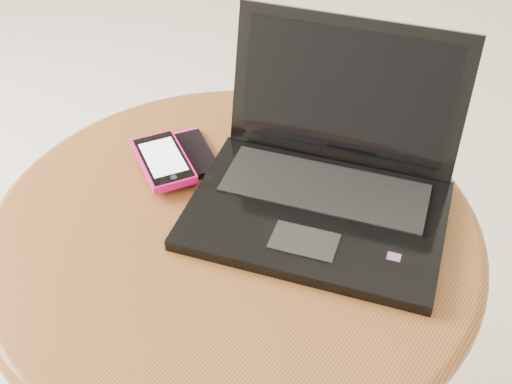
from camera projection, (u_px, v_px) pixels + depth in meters
The scene contains 4 objects.
table at pixel (235, 279), 0.95m from camera, with size 0.67×0.67×0.53m.
laptop at pixel (325, 178), 0.88m from camera, with size 0.40×0.37×0.21m.
phone_black at pixel (190, 154), 0.97m from camera, with size 0.13×0.11×0.01m.
phone_pink at pixel (163, 161), 0.94m from camera, with size 0.14×0.12×0.01m.
Camera 1 is at (0.30, -0.53, 1.14)m, focal length 45.99 mm.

